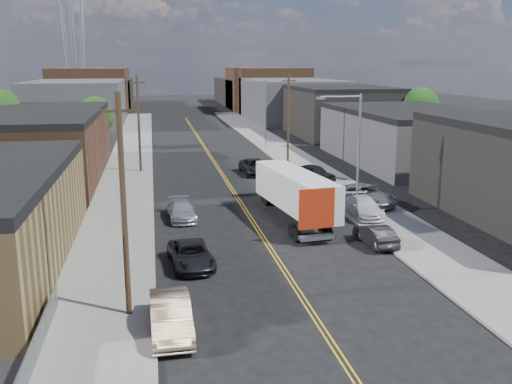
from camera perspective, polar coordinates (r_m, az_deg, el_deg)
name	(u,v)px	position (r m, az deg, el deg)	size (l,w,h in m)	color
ground	(206,149)	(75.57, -5.02, 4.27)	(260.00, 260.00, 0.00)	black
centerline	(219,170)	(60.86, -3.68, 2.22)	(0.32, 120.00, 0.01)	gold
sidewalk_left	(128,172)	(60.52, -12.66, 1.94)	(5.00, 140.00, 0.15)	slate
sidewalk_right	(306,166)	(62.63, 4.99, 2.56)	(5.00, 140.00, 0.15)	slate
warehouse_brown	(38,145)	(60.01, -21.00, 4.43)	(12.00, 26.00, 6.60)	#503320
industrial_right_b	(410,136)	(67.45, 15.16, 5.46)	(14.00, 24.00, 6.10)	#333336
industrial_right_c	(338,111)	(91.41, 8.20, 8.06)	(14.00, 22.00, 7.60)	black
skyline_left_a	(79,103)	(110.45, -17.33, 8.52)	(16.00, 30.00, 8.00)	#333336
skyline_right_a	(291,100)	(112.90, 3.51, 9.15)	(16.00, 30.00, 8.00)	#333336
skyline_left_b	(92,91)	(135.21, -16.12, 9.70)	(16.00, 26.00, 10.00)	#503320
skyline_right_b	(266,89)	(137.22, 1.00, 10.23)	(16.00, 26.00, 10.00)	#503320
skyline_left_c	(100,93)	(155.18, -15.38, 9.53)	(16.00, 40.00, 7.00)	black
skyline_right_c	(251,92)	(156.93, -0.46, 10.01)	(16.00, 40.00, 7.00)	black
streetlight_near	(354,144)	(42.39, 9.74, 4.72)	(3.39, 0.25, 9.00)	gray
streetlight_far	(263,108)	(76.04, 0.67, 8.41)	(3.39, 0.25, 9.00)	gray
utility_pole_left_near	(124,206)	(25.20, -13.10, -1.36)	(1.60, 0.26, 10.00)	black
utility_pole_left_far	(139,123)	(59.75, -11.64, 6.76)	(1.60, 0.26, 10.00)	black
utility_pole_right	(288,118)	(64.50, 3.25, 7.43)	(1.60, 0.26, 10.00)	black
tree_left_mid	(0,114)	(71.73, -24.27, 7.15)	(5.10, 5.04, 8.37)	black
tree_left_far	(96,115)	(77.04, -15.69, 7.43)	(4.35, 4.20, 6.97)	black
tree_right_far	(421,107)	(83.29, 16.19, 8.19)	(4.85, 4.76, 7.91)	black
semi_truck	(291,190)	(41.87, 3.48, 0.23)	(3.78, 14.13, 3.62)	silver
car_left_b	(171,316)	(24.72, -8.52, -12.15)	(1.67, 4.78, 1.57)	#907A5E
car_left_c	(191,255)	(32.24, -6.51, -6.26)	(2.22, 4.82, 1.34)	black
car_left_d	(182,210)	(41.81, -7.46, -1.83)	(1.87, 4.61, 1.34)	#B0B1B5
car_right_oncoming	(376,235)	(36.41, 11.87, -4.24)	(1.39, 3.99, 1.31)	black
car_right_lot_a	(364,195)	(45.77, 10.76, -0.30)	(2.68, 5.81, 1.61)	gray
car_right_lot_b	(364,207)	(42.55, 10.75, -1.46)	(1.93, 4.74, 1.37)	silver
car_right_lot_c	(315,173)	(54.54, 5.89, 1.93)	(1.84, 4.57, 1.56)	black
car_ahead_truck	(255,167)	(58.27, -0.10, 2.53)	(2.53, 5.49, 1.53)	black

